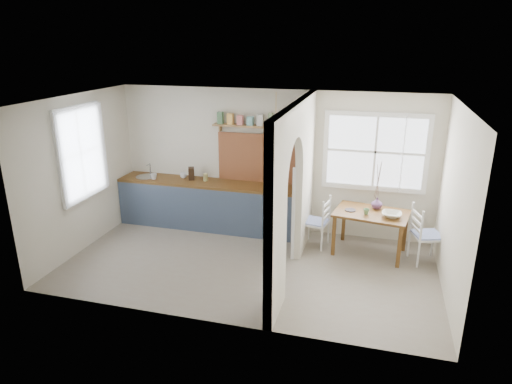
% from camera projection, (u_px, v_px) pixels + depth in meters
% --- Properties ---
extents(floor, '(5.80, 3.20, 0.01)m').
position_uv_depth(floor, '(249.00, 265.00, 7.29)').
color(floor, '#7A6C5B').
rests_on(floor, ground).
extents(ceiling, '(5.80, 3.20, 0.01)m').
position_uv_depth(ceiling, '(248.00, 101.00, 6.45)').
color(ceiling, beige).
rests_on(ceiling, walls).
extents(walls, '(5.81, 3.21, 2.60)m').
position_uv_depth(walls, '(248.00, 188.00, 6.87)').
color(walls, beige).
rests_on(walls, floor).
extents(partition, '(0.12, 3.20, 2.60)m').
position_uv_depth(partition, '(295.00, 181.00, 6.70)').
color(partition, beige).
rests_on(partition, floor).
extents(kitchen_window, '(0.10, 1.16, 1.50)m').
position_uv_depth(kitchen_window, '(80.00, 153.00, 7.47)').
color(kitchen_window, white).
rests_on(kitchen_window, walls).
extents(nook_window, '(1.76, 0.10, 1.30)m').
position_uv_depth(nook_window, '(375.00, 152.00, 7.75)').
color(nook_window, white).
rests_on(nook_window, walls).
extents(counter, '(3.50, 0.60, 0.90)m').
position_uv_depth(counter, '(211.00, 204.00, 8.63)').
color(counter, '#51311A').
rests_on(counter, floor).
extents(sink, '(0.40, 0.40, 0.02)m').
position_uv_depth(sink, '(146.00, 177.00, 8.79)').
color(sink, '#B4B7BD').
rests_on(sink, counter).
extents(backsplash, '(1.65, 0.03, 0.90)m').
position_uv_depth(backsplash, '(261.00, 158.00, 8.34)').
color(backsplash, '#9A5230').
rests_on(backsplash, walls).
extents(shelf, '(1.75, 0.20, 0.21)m').
position_uv_depth(shelf, '(260.00, 123.00, 8.05)').
color(shelf, '#A77A46').
rests_on(shelf, walls).
extents(pendant_lamp, '(0.26, 0.26, 0.16)m').
position_uv_depth(pendant_lamp, '(276.00, 135.00, 7.69)').
color(pendant_lamp, silver).
rests_on(pendant_lamp, ceiling).
extents(utensil_rail, '(0.02, 0.50, 0.02)m').
position_uv_depth(utensil_rail, '(299.00, 166.00, 7.49)').
color(utensil_rail, '#B4B7BD').
rests_on(utensil_rail, partition).
extents(dining_table, '(1.28, 0.96, 0.73)m').
position_uv_depth(dining_table, '(370.00, 233.00, 7.59)').
color(dining_table, '#51311A').
rests_on(dining_table, floor).
extents(chair_left, '(0.48, 0.48, 0.89)m').
position_uv_depth(chair_left, '(315.00, 221.00, 7.84)').
color(chair_left, silver).
rests_on(chair_left, floor).
extents(chair_right, '(0.55, 0.55, 0.96)m').
position_uv_depth(chair_right, '(427.00, 234.00, 7.25)').
color(chair_right, silver).
rests_on(chair_right, floor).
extents(kettle, '(0.20, 0.17, 0.21)m').
position_uv_depth(kettle, '(277.00, 183.00, 8.04)').
color(kettle, white).
rests_on(kettle, counter).
extents(mug_a, '(0.15, 0.15, 0.11)m').
position_uv_depth(mug_a, '(154.00, 176.00, 8.62)').
color(mug_a, silver).
rests_on(mug_a, counter).
extents(mug_b, '(0.17, 0.17, 0.10)m').
position_uv_depth(mug_b, '(183.00, 175.00, 8.70)').
color(mug_b, silver).
rests_on(mug_b, counter).
extents(knife_block, '(0.15, 0.18, 0.23)m').
position_uv_depth(knife_block, '(191.00, 173.00, 8.59)').
color(knife_block, black).
rests_on(knife_block, counter).
extents(jar, '(0.10, 0.10, 0.14)m').
position_uv_depth(jar, '(206.00, 177.00, 8.51)').
color(jar, tan).
rests_on(jar, counter).
extents(towel_magenta, '(0.02, 0.03, 0.52)m').
position_uv_depth(towel_magenta, '(296.00, 229.00, 7.95)').
color(towel_magenta, '#AA2F5C').
rests_on(towel_magenta, counter).
extents(towel_orange, '(0.02, 0.03, 0.50)m').
position_uv_depth(towel_orange, '(296.00, 231.00, 7.93)').
color(towel_orange, orange).
rests_on(towel_orange, counter).
extents(bowl, '(0.33, 0.33, 0.08)m').
position_uv_depth(bowl, '(392.00, 215.00, 7.27)').
color(bowl, beige).
rests_on(bowl, dining_table).
extents(table_cup, '(0.10, 0.10, 0.09)m').
position_uv_depth(table_cup, '(366.00, 212.00, 7.38)').
color(table_cup, '#598554').
rests_on(table_cup, dining_table).
extents(plate, '(0.19, 0.19, 0.01)m').
position_uv_depth(plate, '(350.00, 210.00, 7.55)').
color(plate, black).
rests_on(plate, dining_table).
extents(vase, '(0.24, 0.24, 0.19)m').
position_uv_depth(vase, '(377.00, 203.00, 7.60)').
color(vase, '#5C3964').
rests_on(vase, dining_table).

